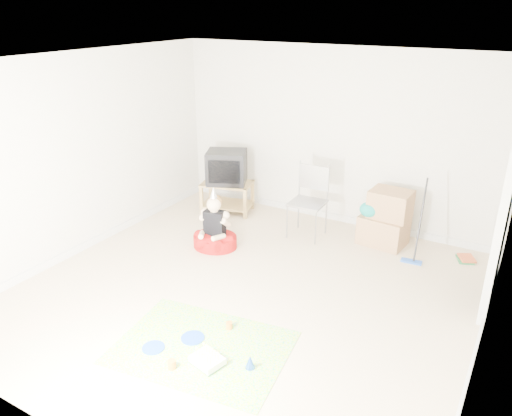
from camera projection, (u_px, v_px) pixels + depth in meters
The scene contains 16 objects.
ground at pixel (246, 292), 5.84m from camera, with size 5.00×5.00×0.00m, color beige.
doorway_recess at pixel (506, 219), 5.25m from camera, with size 0.02×0.90×2.05m, color black.
tv_stand at pixel (227, 194), 7.99m from camera, with size 0.88×0.68×0.49m.
crt_tv at pixel (227, 167), 7.81m from camera, with size 0.60×0.50×0.52m, color black.
folding_chair at pixel (307, 203), 7.05m from camera, with size 0.49×0.47×1.05m.
cardboard_boxes at pixel (385, 219), 6.87m from camera, with size 0.67×0.53×0.79m.
floor_mop at pixel (414, 244), 6.39m from camera, with size 0.27×0.36×1.07m.
book_pile at pixel (466, 259), 6.54m from camera, with size 0.27×0.30×0.05m.
seated_woman at pixel (215, 234), 6.84m from camera, with size 0.71×0.71×0.88m.
party_mat at pixel (202, 347), 4.89m from camera, with size 1.66×1.20×0.01m, color #E5306F.
birthday_cake at pixel (207, 361), 4.65m from camera, with size 0.33×0.29×0.14m.
blue_plate_near at pixel (193, 338), 5.02m from camera, with size 0.24×0.24×0.01m, color blue.
blue_plate_far at pixel (153, 348), 4.87m from camera, with size 0.22×0.22×0.01m, color blue.
orange_cup_near at pixel (229, 325), 5.16m from camera, with size 0.07×0.07×0.08m, color orange.
orange_cup_far at pixel (172, 364), 4.59m from camera, with size 0.08×0.08×0.09m, color orange.
blue_party_hat at pixel (250, 362), 4.59m from camera, with size 0.09×0.09×0.14m, color blue.
Camera 1 is at (2.62, -4.28, 3.14)m, focal length 35.00 mm.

